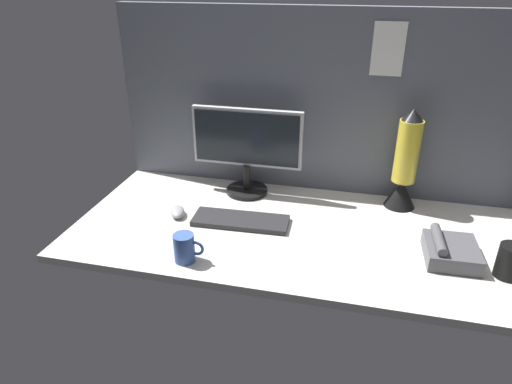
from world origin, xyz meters
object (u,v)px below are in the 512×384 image
(mug_black_travel, at_px, (510,261))
(mug_ceramic_blue, at_px, (185,248))
(keyboard, at_px, (241,221))
(monitor, at_px, (247,147))
(mouse, at_px, (177,212))
(desk_phone, at_px, (450,251))
(lava_lamp, at_px, (405,167))

(mug_black_travel, bearing_deg, mug_ceramic_blue, -171.27)
(keyboard, xyz_separation_m, mug_ceramic_blue, (-0.11, -0.29, 0.04))
(monitor, height_order, mug_black_travel, monitor)
(keyboard, relative_size, mug_ceramic_blue, 3.51)
(mug_ceramic_blue, bearing_deg, mug_black_travel, 8.73)
(monitor, height_order, mouse, monitor)
(mug_black_travel, bearing_deg, desk_phone, 160.72)
(keyboard, xyz_separation_m, mug_black_travel, (0.92, -0.13, 0.05))
(mouse, bearing_deg, mug_ceramic_blue, -87.08)
(mug_black_travel, relative_size, desk_phone, 0.58)
(monitor, bearing_deg, mouse, -128.32)
(monitor, relative_size, mug_black_travel, 4.16)
(keyboard, height_order, lava_lamp, lava_lamp)
(mouse, height_order, mug_ceramic_blue, mug_ceramic_blue)
(mouse, xyz_separation_m, mug_ceramic_blue, (0.15, -0.28, 0.03))
(monitor, xyz_separation_m, keyboard, (0.04, -0.27, -0.20))
(monitor, relative_size, desk_phone, 2.40)
(mouse, xyz_separation_m, lava_lamp, (0.86, 0.29, 0.16))
(keyboard, bearing_deg, mug_ceramic_blue, -114.23)
(monitor, relative_size, mouse, 4.89)
(mug_black_travel, bearing_deg, lava_lamp, 126.95)
(mouse, relative_size, mug_black_travel, 0.85)
(mug_black_travel, height_order, lava_lamp, lava_lamp)
(keyboard, distance_m, mug_ceramic_blue, 0.31)
(monitor, distance_m, lava_lamp, 0.65)
(keyboard, bearing_deg, mouse, 178.25)
(mug_ceramic_blue, bearing_deg, mouse, 117.17)
(mug_black_travel, xyz_separation_m, mug_ceramic_blue, (-1.03, -0.16, -0.01))
(mug_ceramic_blue, height_order, lava_lamp, lava_lamp)
(monitor, distance_m, desk_phone, 0.88)
(lava_lamp, xyz_separation_m, desk_phone, (0.15, -0.36, -0.14))
(lava_lamp, relative_size, desk_phone, 2.12)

